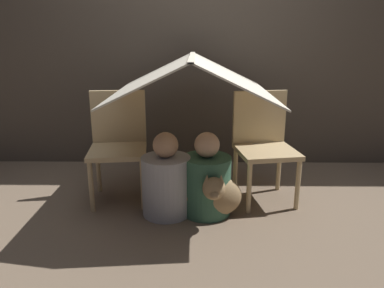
{
  "coord_description": "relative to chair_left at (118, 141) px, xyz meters",
  "views": [
    {
      "loc": [
        0.03,
        -2.59,
        1.27
      ],
      "look_at": [
        0.0,
        0.14,
        0.46
      ],
      "focal_mm": 35.0,
      "sensor_mm": 36.0,
      "label": 1
    }
  ],
  "objects": [
    {
      "name": "ground_plane",
      "position": [
        0.58,
        -0.21,
        -0.46
      ],
      "size": [
        8.8,
        8.8,
        0.0
      ],
      "primitive_type": "plane",
      "color": "#7A6651"
    },
    {
      "name": "wall_back",
      "position": [
        0.58,
        0.87,
        0.79
      ],
      "size": [
        7.0,
        0.05,
        2.5
      ],
      "color": "#4C4238",
      "rests_on": "ground_plane"
    },
    {
      "name": "chair_left",
      "position": [
        0.0,
        0.0,
        0.0
      ],
      "size": [
        0.48,
        0.48,
        0.84
      ],
      "rotation": [
        0.0,
        0.0,
        0.11
      ],
      "color": "#D1B27F",
      "rests_on": "ground_plane"
    },
    {
      "name": "chair_right",
      "position": [
        1.14,
        -0.0,
        0.0
      ],
      "size": [
        0.5,
        0.5,
        0.84
      ],
      "rotation": [
        0.0,
        0.0,
        0.17
      ],
      "color": "#D1B27F",
      "rests_on": "ground_plane"
    },
    {
      "name": "sheet_canopy",
      "position": [
        0.58,
        -0.08,
        0.52
      ],
      "size": [
        1.14,
        1.29,
        0.28
      ],
      "color": "silver"
    },
    {
      "name": "person_front",
      "position": [
        0.4,
        -0.31,
        -0.22
      ],
      "size": [
        0.35,
        0.35,
        0.61
      ],
      "color": "#B2B2B7",
      "rests_on": "ground_plane"
    },
    {
      "name": "person_second",
      "position": [
        0.69,
        -0.29,
        -0.22
      ],
      "size": [
        0.35,
        0.35,
        0.61
      ],
      "color": "#38664C",
      "rests_on": "ground_plane"
    },
    {
      "name": "dog",
      "position": [
        0.73,
        -0.36,
        -0.29
      ],
      "size": [
        0.41,
        0.38,
        0.38
      ],
      "color": "#9E7F56",
      "rests_on": "ground_plane"
    },
    {
      "name": "floor_cushion",
      "position": [
        0.41,
        0.02,
        -0.41
      ],
      "size": [
        0.39,
        0.31,
        0.1
      ],
      "color": "#E5CC66",
      "rests_on": "ground_plane"
    }
  ]
}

